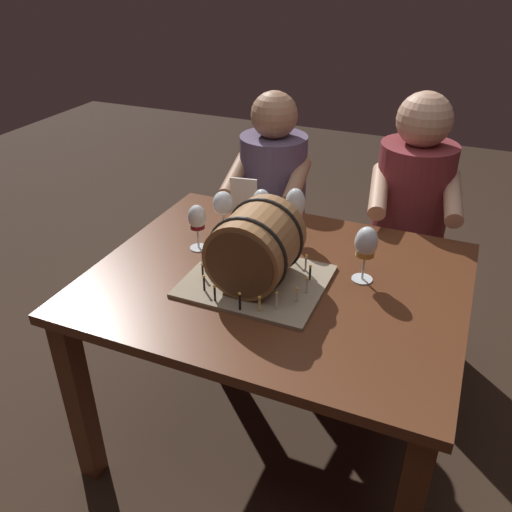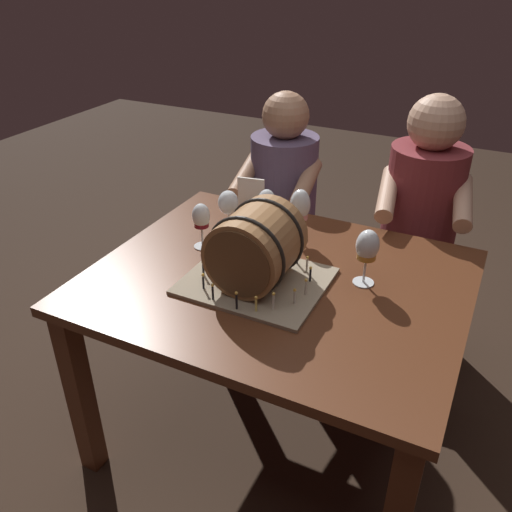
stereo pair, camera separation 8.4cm
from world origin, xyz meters
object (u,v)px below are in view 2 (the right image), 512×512
at_px(wine_glass_red, 201,218).
at_px(menu_card, 251,196).
at_px(wine_glass_white, 267,205).
at_px(wine_glass_rose, 300,207).
at_px(barrel_cake, 256,250).
at_px(person_seated_left, 282,224).
at_px(wine_glass_amber, 367,248).
at_px(dining_table, 278,304).
at_px(person_seated_right, 415,246).
at_px(wine_glass_empty, 228,204).

relative_size(wine_glass_red, menu_card, 1.07).
distance_m(wine_glass_white, wine_glass_rose, 0.12).
distance_m(barrel_cake, wine_glass_white, 0.32).
bearing_deg(person_seated_left, wine_glass_amber, -49.14).
relative_size(dining_table, menu_card, 7.57).
relative_size(wine_glass_amber, person_seated_left, 0.17).
relative_size(wine_glass_white, wine_glass_amber, 0.99).
relative_size(wine_glass_white, wine_glass_red, 1.12).
bearing_deg(wine_glass_red, person_seated_right, 46.95).
bearing_deg(person_seated_left, dining_table, -67.41).
bearing_deg(person_seated_right, dining_table, -112.65).
xyz_separation_m(barrel_cake, person_seated_right, (0.37, 0.82, -0.31)).
relative_size(wine_glass_white, person_seated_right, 0.16).
xyz_separation_m(wine_glass_white, person_seated_right, (0.47, 0.52, -0.32)).
bearing_deg(wine_glass_red, wine_glass_rose, 35.35).
bearing_deg(person_seated_left, menu_card, -86.78).
distance_m(wine_glass_rose, menu_card, 0.28).
distance_m(wine_glass_rose, person_seated_right, 0.68).
bearing_deg(person_seated_right, wine_glass_amber, -94.61).
bearing_deg(barrel_cake, wine_glass_rose, 87.99).
height_order(dining_table, menu_card, menu_card).
relative_size(menu_card, person_seated_right, 0.13).
relative_size(wine_glass_empty, menu_card, 1.12).
bearing_deg(wine_glass_red, wine_glass_amber, 2.45).
bearing_deg(wine_glass_rose, person_seated_right, 53.81).
bearing_deg(menu_card, wine_glass_rose, -33.33).
relative_size(barrel_cake, wine_glass_empty, 2.48).
bearing_deg(dining_table, wine_glass_red, 168.98).
bearing_deg(wine_glass_amber, wine_glass_rose, 148.98).
distance_m(person_seated_left, person_seated_right, 0.63).
height_order(dining_table, wine_glass_empty, wine_glass_empty).
bearing_deg(wine_glass_red, barrel_cake, -24.53).
bearing_deg(wine_glass_empty, wine_glass_rose, 17.82).
bearing_deg(menu_card, wine_glass_empty, -98.78).
relative_size(wine_glass_amber, person_seated_right, 0.16).
height_order(menu_card, person_seated_left, person_seated_left).
relative_size(wine_glass_amber, menu_card, 1.20).
bearing_deg(wine_glass_amber, menu_card, 152.22).
height_order(wine_glass_white, person_seated_left, person_seated_left).
distance_m(wine_glass_empty, person_seated_right, 0.89).
xyz_separation_m(wine_glass_empty, person_seated_right, (0.61, 0.57, -0.31)).
bearing_deg(person_seated_right, wine_glass_red, -133.05).
height_order(menu_card, person_seated_right, person_seated_right).
height_order(dining_table, wine_glass_amber, wine_glass_amber).
bearing_deg(person_seated_left, wine_glass_empty, -87.58).
height_order(wine_glass_white, wine_glass_amber, wine_glass_amber).
xyz_separation_m(wine_glass_amber, wine_glass_rose, (-0.30, 0.18, 0.00)).
relative_size(barrel_cake, person_seated_right, 0.37).
height_order(barrel_cake, wine_glass_rose, barrel_cake).
distance_m(wine_glass_white, person_seated_right, 0.77).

